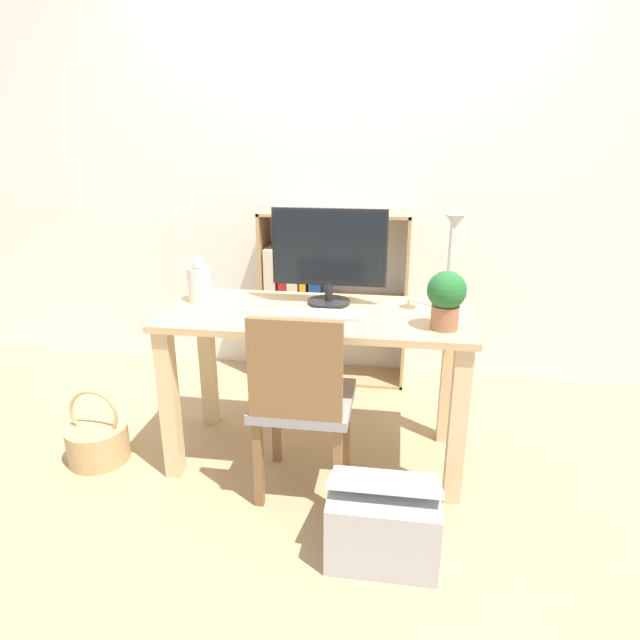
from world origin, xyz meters
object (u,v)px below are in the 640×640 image
monitor (329,252)px  keyboard (321,314)px  desk_lamp (451,253)px  chair (301,399)px  bookshelf (307,299)px  potted_plant (446,297)px  vase (200,283)px  basket (98,441)px  storage_box (383,521)px

monitor → keyboard: monitor is taller
desk_lamp → chair: (-0.58, -0.35, -0.54)m
bookshelf → monitor: bearing=-72.8°
potted_plant → keyboard: bearing=170.9°
desk_lamp → chair: size_ratio=0.52×
vase → desk_lamp: (1.12, -0.02, 0.17)m
monitor → keyboard: bearing=-93.0°
desk_lamp → basket: 1.83m
potted_plant → storage_box: bearing=-113.8°
potted_plant → storage_box: (-0.20, -0.46, -0.72)m
bookshelf → basket: 1.42m
vase → storage_box: 1.30m
keyboard → chair: size_ratio=0.45×
keyboard → basket: keyboard is taller
vase → chair: (0.54, -0.37, -0.37)m
keyboard → desk_lamp: (0.53, 0.12, 0.26)m
vase → desk_lamp: size_ratio=0.49×
potted_plant → bookshelf: 1.33m
keyboard → desk_lamp: 0.60m
potted_plant → basket: potted_plant is taller
monitor → basket: bearing=-163.5°
desk_lamp → chair: bearing=-148.7°
chair → storage_box: size_ratio=2.08×
chair → basket: 1.07m
keyboard → chair: (-0.04, -0.23, -0.28)m
monitor → storage_box: 1.14m
storage_box → chair: bearing=139.0°
basket → bookshelf: bearing=53.2°
potted_plant → basket: 1.73m
monitor → desk_lamp: (0.52, -0.07, 0.02)m
desk_lamp → basket: bearing=-171.2°
monitor → bookshelf: size_ratio=0.50×
bookshelf → vase: bearing=-113.2°
monitor → keyboard: 0.30m
basket → storage_box: basket is taller
desk_lamp → potted_plant: bearing=-97.1°
keyboard → monitor: bearing=87.0°
keyboard → potted_plant: 0.53m
keyboard → potted_plant: bearing=-9.1°
bookshelf → storage_box: 1.63m
vase → basket: 0.89m
vase → potted_plant: size_ratio=0.89×
storage_box → keyboard: bearing=119.7°
potted_plant → desk_lamp: bearing=82.9°
storage_box → potted_plant: bearing=66.2°
potted_plant → bookshelf: bookshelf is taller
chair → bookshelf: bearing=96.5°
vase → desk_lamp: 1.13m
bookshelf → chair: bearing=-81.2°
monitor → chair: bearing=-97.4°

